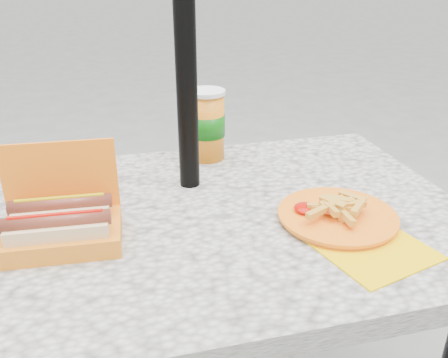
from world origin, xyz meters
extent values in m
cube|color=beige|center=(0.00, 0.00, 0.72)|extent=(1.20, 0.80, 0.05)
cylinder|color=black|center=(-0.50, 0.30, 0.35)|extent=(0.07, 0.07, 0.70)
cylinder|color=black|center=(0.50, 0.30, 0.35)|extent=(0.07, 0.07, 0.70)
cylinder|color=black|center=(0.00, 0.16, 1.10)|extent=(0.05, 0.05, 2.20)
cube|color=orange|center=(-0.30, -0.05, 0.77)|extent=(0.24, 0.16, 0.04)
cube|color=orange|center=(-0.29, 0.03, 0.86)|extent=(0.23, 0.03, 0.15)
cube|color=beige|center=(-0.30, -0.08, 0.79)|extent=(0.19, 0.06, 0.05)
cylinder|color=brown|center=(-0.30, -0.08, 0.82)|extent=(0.20, 0.04, 0.03)
cylinder|color=#B60800|center=(-0.30, -0.08, 0.84)|extent=(0.17, 0.02, 0.01)
cube|color=beige|center=(-0.30, -0.02, 0.79)|extent=(0.19, 0.06, 0.05)
cylinder|color=brown|center=(-0.30, -0.02, 0.82)|extent=(0.20, 0.04, 0.03)
cylinder|color=#BE9E00|center=(-0.30, -0.02, 0.84)|extent=(0.17, 0.02, 0.01)
cube|color=#FFC700|center=(0.29, -0.22, 0.75)|extent=(0.25, 0.25, 0.00)
cylinder|color=orange|center=(0.28, -0.10, 0.76)|extent=(0.25, 0.25, 0.01)
cylinder|color=orange|center=(0.28, -0.10, 0.76)|extent=(0.26, 0.26, 0.01)
cube|color=gold|center=(0.28, -0.08, 0.78)|extent=(0.06, 0.04, 0.02)
cube|color=gold|center=(0.29, -0.12, 0.77)|extent=(0.06, 0.05, 0.02)
cube|color=gold|center=(0.27, -0.14, 0.78)|extent=(0.02, 0.06, 0.02)
cube|color=gold|center=(0.27, -0.09, 0.79)|extent=(0.06, 0.02, 0.01)
cube|color=gold|center=(0.32, -0.08, 0.79)|extent=(0.05, 0.06, 0.02)
cube|color=gold|center=(0.31, -0.13, 0.79)|extent=(0.05, 0.05, 0.01)
cube|color=gold|center=(0.28, -0.10, 0.78)|extent=(0.06, 0.03, 0.02)
cube|color=gold|center=(0.22, -0.12, 0.79)|extent=(0.06, 0.04, 0.01)
cube|color=gold|center=(0.28, -0.12, 0.78)|extent=(0.02, 0.06, 0.02)
cube|color=gold|center=(0.24, -0.09, 0.78)|extent=(0.06, 0.03, 0.01)
cube|color=gold|center=(0.31, -0.11, 0.79)|extent=(0.06, 0.02, 0.02)
cube|color=gold|center=(0.28, -0.09, 0.78)|extent=(0.06, 0.02, 0.01)
cube|color=gold|center=(0.28, -0.10, 0.79)|extent=(0.06, 0.03, 0.02)
cube|color=gold|center=(0.27, -0.09, 0.79)|extent=(0.06, 0.04, 0.01)
cube|color=gold|center=(0.25, -0.10, 0.78)|extent=(0.06, 0.04, 0.01)
cube|color=gold|center=(0.29, -0.11, 0.78)|extent=(0.06, 0.04, 0.01)
cube|color=gold|center=(0.29, -0.08, 0.79)|extent=(0.06, 0.05, 0.01)
cube|color=gold|center=(0.26, -0.10, 0.79)|extent=(0.04, 0.06, 0.02)
cube|color=gold|center=(0.25, -0.11, 0.79)|extent=(0.02, 0.06, 0.02)
cube|color=gold|center=(0.27, -0.10, 0.79)|extent=(0.06, 0.04, 0.02)
ellipsoid|color=#B60800|center=(0.22, -0.07, 0.77)|extent=(0.05, 0.05, 0.02)
cube|color=#B72230|center=(0.28, -0.09, 0.78)|extent=(0.08, 0.09, 0.00)
cylinder|color=orange|center=(0.08, 0.32, 0.84)|extent=(0.10, 0.10, 0.19)
cylinder|color=#0C5D0C|center=(0.08, 0.32, 0.85)|extent=(0.10, 0.10, 0.06)
cylinder|color=white|center=(0.08, 0.32, 0.94)|extent=(0.11, 0.11, 0.01)
camera|label=1|loc=(-0.18, -0.91, 1.27)|focal=38.00mm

